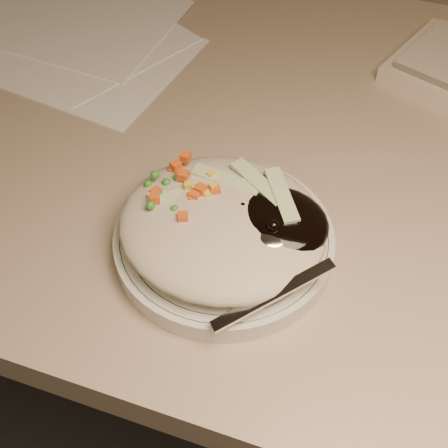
% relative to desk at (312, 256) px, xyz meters
% --- Properties ---
extents(desk, '(1.40, 0.70, 0.74)m').
position_rel_desk_xyz_m(desk, '(0.00, 0.00, 0.00)').
color(desk, gray).
rests_on(desk, ground).
extents(plate, '(0.21, 0.21, 0.02)m').
position_rel_desk_xyz_m(plate, '(-0.07, -0.18, 0.21)').
color(plate, silver).
rests_on(plate, desk).
extents(plate_rim, '(0.20, 0.20, 0.00)m').
position_rel_desk_xyz_m(plate_rim, '(-0.07, -0.18, 0.22)').
color(plate_rim, '#144723').
rests_on(plate_rim, plate).
extents(meal, '(0.21, 0.19, 0.05)m').
position_rel_desk_xyz_m(meal, '(-0.06, -0.18, 0.24)').
color(meal, '#B0A88E').
rests_on(meal, plate).
extents(papers, '(0.37, 0.34, 0.00)m').
position_rel_desk_xyz_m(papers, '(-0.39, 0.11, 0.20)').
color(papers, white).
rests_on(papers, desk).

